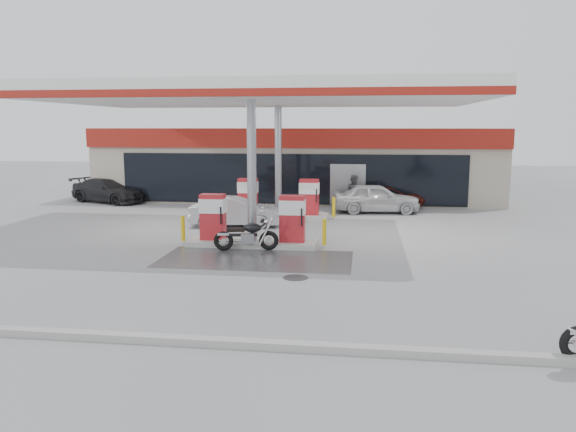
% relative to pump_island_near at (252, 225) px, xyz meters
% --- Properties ---
extents(ground, '(90.00, 90.00, 0.00)m').
position_rel_pump_island_near_xyz_m(ground, '(0.00, -2.00, -0.71)').
color(ground, gray).
rests_on(ground, ground).
extents(wet_patch, '(6.00, 3.00, 0.00)m').
position_rel_pump_island_near_xyz_m(wet_patch, '(0.50, -2.00, -0.71)').
color(wet_patch, '#4C4C4F').
rests_on(wet_patch, ground).
extents(drain_cover, '(0.70, 0.70, 0.01)m').
position_rel_pump_island_near_xyz_m(drain_cover, '(2.00, -4.00, -0.71)').
color(drain_cover, '#38383A').
rests_on(drain_cover, ground).
extents(kerb, '(28.00, 0.25, 0.15)m').
position_rel_pump_island_near_xyz_m(kerb, '(0.00, -9.00, -0.64)').
color(kerb, gray).
rests_on(kerb, ground).
extents(store_building, '(22.00, 8.22, 4.00)m').
position_rel_pump_island_near_xyz_m(store_building, '(0.01, 13.94, 1.30)').
color(store_building, '#B0A693').
rests_on(store_building, ground).
extents(canopy, '(16.00, 10.02, 5.51)m').
position_rel_pump_island_near_xyz_m(canopy, '(0.00, 3.00, 4.56)').
color(canopy, silver).
rests_on(canopy, ground).
extents(pump_island_near, '(5.14, 1.30, 1.78)m').
position_rel_pump_island_near_xyz_m(pump_island_near, '(0.00, 0.00, 0.00)').
color(pump_island_near, '#9E9E99').
rests_on(pump_island_near, ground).
extents(pump_island_far, '(5.14, 1.30, 1.78)m').
position_rel_pump_island_near_xyz_m(pump_island_far, '(0.00, 6.00, 0.00)').
color(pump_island_far, '#9E9E99').
rests_on(pump_island_far, ground).
extents(parked_motorcycle, '(2.17, 0.83, 1.12)m').
position_rel_pump_island_near_xyz_m(parked_motorcycle, '(-0.02, -0.79, -0.21)').
color(parked_motorcycle, black).
rests_on(parked_motorcycle, ground).
extents(sedan_white, '(4.28, 2.04, 1.41)m').
position_rel_pump_island_near_xyz_m(sedan_white, '(4.42, 8.20, -0.00)').
color(sedan_white, silver).
rests_on(sedan_white, ground).
extents(attendant, '(0.94, 1.07, 1.83)m').
position_rel_pump_island_near_xyz_m(attendant, '(3.37, 8.11, 0.20)').
color(attendant, '#4C4C50').
rests_on(attendant, ground).
extents(hatchback_silver, '(3.87, 1.74, 1.23)m').
position_rel_pump_island_near_xyz_m(hatchback_silver, '(-1.43, 3.60, -0.09)').
color(hatchback_silver, '#9FA2A7').
rests_on(hatchback_silver, ground).
extents(parked_car_left, '(4.85, 3.38, 1.30)m').
position_rel_pump_island_near_xyz_m(parked_car_left, '(-10.00, 10.00, -0.06)').
color(parked_car_left, black).
rests_on(parked_car_left, ground).
extents(parked_car_right, '(4.24, 2.86, 1.08)m').
position_rel_pump_island_near_xyz_m(parked_car_right, '(5.02, 10.00, -0.17)').
color(parked_car_right, '#561812').
rests_on(parked_car_right, ground).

